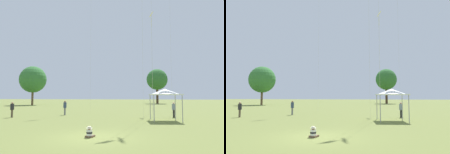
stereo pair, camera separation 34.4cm
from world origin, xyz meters
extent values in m
plane|color=olive|center=(0.00, 0.00, 0.00)|extent=(300.00, 300.00, 0.00)
cube|color=brown|center=(-0.22, -0.09, 0.05)|extent=(0.49, 0.56, 0.10)
cylinder|color=white|center=(-0.24, -0.17, 0.25)|extent=(0.38, 0.38, 0.31)
cylinder|color=black|center=(-0.24, -0.17, 0.25)|extent=(0.39, 0.39, 0.09)
sphere|color=tan|center=(-0.24, -0.17, 0.49)|extent=(0.20, 0.20, 0.20)
cylinder|color=beige|center=(-0.24, -0.17, 0.50)|extent=(0.34, 0.34, 0.01)
cylinder|color=beige|center=(-0.24, -0.17, 0.54)|extent=(0.20, 0.20, 0.09)
cylinder|color=slate|center=(-6.85, 13.05, 0.42)|extent=(0.27, 0.27, 0.84)
cylinder|color=#334260|center=(-6.85, 13.05, 1.17)|extent=(0.49, 0.49, 0.66)
sphere|color=#A37556|center=(-6.85, 13.05, 1.59)|extent=(0.23, 0.23, 0.23)
cylinder|color=brown|center=(-11.20, 9.30, 0.40)|extent=(0.28, 0.28, 0.80)
cylinder|color=#232328|center=(-11.20, 9.30, 1.12)|extent=(0.51, 0.51, 0.63)
sphere|color=tan|center=(-11.20, 9.30, 1.52)|extent=(0.22, 0.22, 0.22)
cylinder|color=black|center=(5.57, 12.16, 0.39)|extent=(0.25, 0.25, 0.78)
cylinder|color=gray|center=(5.57, 12.16, 1.10)|extent=(0.45, 0.45, 0.62)
sphere|color=#DBAD89|center=(5.57, 12.16, 1.50)|extent=(0.21, 0.21, 0.21)
cube|color=white|center=(4.46, 8.83, 2.37)|extent=(3.00, 3.00, 0.08)
cone|color=white|center=(4.46, 8.83, 2.65)|extent=(2.85, 2.85, 0.48)
cylinder|color=#99999E|center=(3.11, 9.88, 1.16)|extent=(0.07, 0.07, 2.33)
cylinder|color=#99999E|center=(5.51, 10.18, 1.16)|extent=(0.07, 0.07, 2.33)
cylinder|color=#99999E|center=(3.41, 7.48, 1.16)|extent=(0.07, 0.07, 2.33)
cylinder|color=#99999E|center=(5.81, 7.78, 1.16)|extent=(0.07, 0.07, 2.33)
cylinder|color=#BCB7A8|center=(6.14, 19.08, 9.86)|extent=(0.01, 0.01, 19.71)
cylinder|color=#BCB7A8|center=(2.44, 10.12, 8.80)|extent=(0.01, 0.01, 17.58)
cylinder|color=#BCB7A8|center=(3.43, 12.81, 10.48)|extent=(0.01, 0.01, 20.95)
cylinder|color=#BCB7A8|center=(-5.67, 20.19, 10.34)|extent=(0.01, 0.01, 20.67)
cube|color=yellow|center=(3.53, 19.11, 13.95)|extent=(0.63, 0.86, 0.66)
cylinder|color=yellow|center=(3.53, 19.11, 12.92)|extent=(0.02, 0.02, 1.54)
cylinder|color=#BCB7A8|center=(3.53, 19.11, 6.98)|extent=(0.01, 0.01, 13.95)
cylinder|color=#473323|center=(5.79, 58.11, 2.87)|extent=(0.73, 0.73, 5.75)
sphere|color=#2D662D|center=(5.79, 58.11, 7.54)|extent=(6.54, 6.54, 6.54)
cylinder|color=brown|center=(-26.67, 40.82, 2.36)|extent=(0.54, 0.54, 4.73)
sphere|color=#337033|center=(-26.67, 40.82, 6.62)|extent=(6.88, 6.88, 6.88)
camera|label=1|loc=(2.91, -11.79, 2.20)|focal=35.00mm
camera|label=2|loc=(3.25, -11.73, 2.20)|focal=35.00mm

